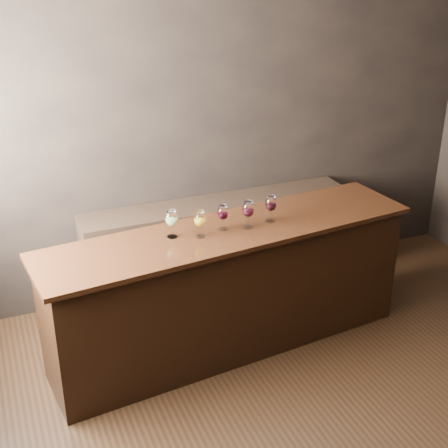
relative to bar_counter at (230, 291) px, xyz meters
name	(u,v)px	position (x,y,z in m)	size (l,w,h in m)	color
ground	(342,432)	(0.31, -1.19, -0.49)	(5.00, 5.00, 0.00)	black
room_shell	(320,172)	(0.08, -1.07, 1.32)	(5.02, 4.52, 2.81)	black
bar_counter	(230,291)	(0.00, 0.00, 0.00)	(2.80, 0.61, 0.98)	black
bar_top	(230,231)	(0.00, 0.00, 0.51)	(2.89, 0.67, 0.04)	black
back_bar_shelf	(218,246)	(0.24, 0.84, -0.05)	(2.42, 0.40, 0.87)	black
glass_white	(172,219)	(-0.43, 0.04, 0.67)	(0.09, 0.09, 0.21)	white
glass_amber	(200,219)	(-0.25, -0.03, 0.66)	(0.08, 0.08, 0.20)	white
glass_red_a	(223,213)	(-0.05, 0.02, 0.66)	(0.08, 0.08, 0.19)	white
glass_red_b	(248,210)	(0.14, -0.02, 0.67)	(0.09, 0.09, 0.21)	white
glass_red_c	(271,204)	(0.34, 0.02, 0.67)	(0.09, 0.09, 0.21)	white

